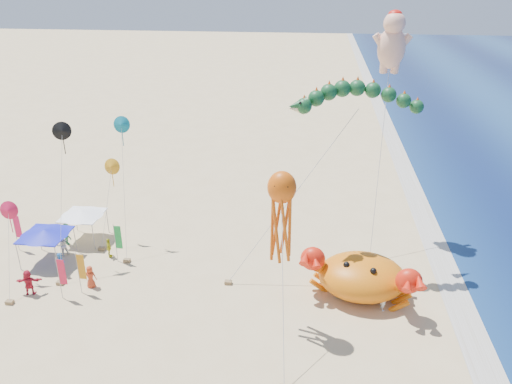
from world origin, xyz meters
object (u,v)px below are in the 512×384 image
Objects in this scene: crab_inflatable at (362,276)px; octopus_kite at (281,210)px; dragon_kite at (357,102)px; canopy_white at (82,213)px; canopy_blue at (45,233)px; cherub_kite at (392,41)px.

octopus_kite reaches higher than crab_inflatable.
dragon_kite reaches higher than canopy_white.
crab_inflatable is 23.54m from canopy_blue.
cherub_kite is 17.57m from octopus_kite.
dragon_kite is 3.81× the size of canopy_blue.
octopus_kite is at bearing -15.58° from canopy_blue.
octopus_kite reaches higher than canopy_white.
crab_inflatable is at bearing 33.19° from octopus_kite.
dragon_kite is 1.32× the size of octopus_kite.
canopy_white is (-23.89, -5.52, -13.19)m from cherub_kite.
canopy_white is (1.34, 3.50, -0.00)m from canopy_blue.
canopy_blue and canopy_white have the same top height.
canopy_blue is 3.74m from canopy_white.
crab_inflatable is at bearing -3.81° from canopy_blue.
crab_inflatable is 11.65m from dragon_kite.
cherub_kite is 29.86m from canopy_blue.
dragon_kite is at bearing -3.23° from canopy_white.
dragon_kite is (-1.00, 3.87, 10.95)m from crab_inflatable.
dragon_kite reaches higher than canopy_blue.
dragon_kite reaches higher than octopus_kite.
canopy_blue is at bearing 176.19° from crab_inflatable.
canopy_blue is (-22.47, -2.30, -10.05)m from dragon_kite.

